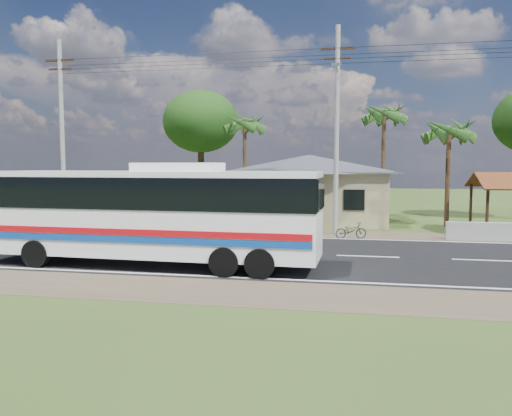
# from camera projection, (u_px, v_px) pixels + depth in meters

# --- Properties ---
(ground) EXTENTS (120.00, 120.00, 0.00)m
(ground) POSITION_uv_depth(u_px,v_px,m) (259.00, 253.00, 21.11)
(ground) COLOR #304418
(ground) RESTS_ON ground
(road) EXTENTS (120.00, 16.00, 0.03)m
(road) POSITION_uv_depth(u_px,v_px,m) (259.00, 253.00, 21.11)
(road) COLOR black
(road) RESTS_ON ground
(house) EXTENTS (12.40, 10.00, 5.00)m
(house) POSITION_uv_depth(u_px,v_px,m) (308.00, 181.00, 33.42)
(house) COLOR tan
(house) RESTS_ON ground
(utility_poles) EXTENTS (32.80, 2.22, 11.00)m
(utility_poles) POSITION_uv_depth(u_px,v_px,m) (330.00, 126.00, 26.46)
(utility_poles) COLOR #9E9E99
(utility_poles) RESTS_ON ground
(palm_near) EXTENTS (2.80, 2.80, 6.70)m
(palm_near) POSITION_uv_depth(u_px,v_px,m) (449.00, 131.00, 29.63)
(palm_near) COLOR #47301E
(palm_near) RESTS_ON ground
(palm_mid) EXTENTS (2.80, 2.80, 8.20)m
(palm_mid) POSITION_uv_depth(u_px,v_px,m) (384.00, 115.00, 34.55)
(palm_mid) COLOR #47301E
(palm_mid) RESTS_ON ground
(palm_far) EXTENTS (2.80, 2.80, 7.70)m
(palm_far) POSITION_uv_depth(u_px,v_px,m) (245.00, 125.00, 36.93)
(palm_far) COLOR #47301E
(palm_far) RESTS_ON ground
(tree_behind_house) EXTENTS (6.00, 6.00, 9.61)m
(tree_behind_house) POSITION_uv_depth(u_px,v_px,m) (201.00, 122.00, 39.59)
(tree_behind_house) COLOR #47301E
(tree_behind_house) RESTS_ON ground
(coach_bus) EXTENTS (12.36, 2.99, 3.81)m
(coach_bus) POSITION_uv_depth(u_px,v_px,m) (153.00, 207.00, 18.27)
(coach_bus) COLOR white
(coach_bus) RESTS_ON ground
(motorcycle) EXTENTS (1.69, 1.01, 0.84)m
(motorcycle) POSITION_uv_depth(u_px,v_px,m) (351.00, 231.00, 25.20)
(motorcycle) COLOR black
(motorcycle) RESTS_ON ground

